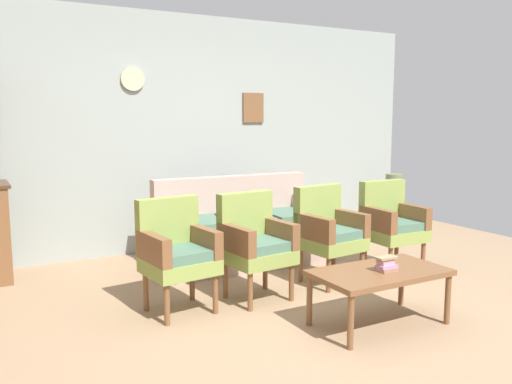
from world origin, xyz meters
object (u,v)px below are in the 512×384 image
object	(u,v)px
armchair_near_couch_end	(328,230)
armchair_row_middle	(391,222)
book_stack_on_table	(386,264)
armchair_near_cabinet	(177,250)
floral_couch	(242,232)
armchair_by_doorway	(255,241)
coffee_table	(380,276)
floor_vase_by_wall	(393,202)

from	to	relation	value
armchair_near_couch_end	armchair_row_middle	size ratio (longest dim) A/B	1.00
armchair_row_middle	book_stack_on_table	bearing A→B (deg)	-134.46
armchair_near_cabinet	armchair_row_middle	xyz separation A→B (m)	(2.29, 0.03, 0.00)
floral_couch	armchair_row_middle	world-z (taller)	same
floral_couch	armchair_by_doorway	xyz separation A→B (m)	(-0.43, -1.06, 0.17)
coffee_table	book_stack_on_table	size ratio (longest dim) A/B	6.28
armchair_near_cabinet	book_stack_on_table	size ratio (longest dim) A/B	5.65
armchair_near_cabinet	book_stack_on_table	distance (m)	1.62
armchair_by_doorway	coffee_table	bearing A→B (deg)	-61.94
floral_couch	armchair_near_cabinet	world-z (taller)	same
armchair_near_couch_end	book_stack_on_table	xyz separation A→B (m)	(-0.27, -1.07, -0.03)
armchair_by_doorway	coffee_table	world-z (taller)	armchair_by_doorway
armchair_row_middle	coffee_table	bearing A→B (deg)	-136.17
armchair_near_couch_end	floor_vase_by_wall	size ratio (longest dim) A/B	1.17
floral_couch	coffee_table	size ratio (longest dim) A/B	1.81
armchair_by_doorway	armchair_row_middle	xyz separation A→B (m)	(1.60, 0.06, 0.00)
floor_vase_by_wall	coffee_table	bearing A→B (deg)	-134.88
armchair_row_middle	floor_vase_by_wall	bearing A→B (deg)	46.07
armchair_near_cabinet	armchair_row_middle	size ratio (longest dim) A/B	1.00
armchair_by_doorway	floral_couch	bearing A→B (deg)	67.95
armchair_near_cabinet	armchair_by_doorway	world-z (taller)	same
armchair_row_middle	book_stack_on_table	world-z (taller)	armchair_row_middle
coffee_table	book_stack_on_table	bearing A→B (deg)	-50.62
armchair_by_doorway	armchair_row_middle	distance (m)	1.60
armchair_row_middle	coffee_table	distance (m)	1.50
armchair_near_couch_end	floor_vase_by_wall	world-z (taller)	armchair_near_couch_end
floor_vase_by_wall	armchair_row_middle	bearing A→B (deg)	-133.93
armchair_row_middle	floor_vase_by_wall	world-z (taller)	armchair_row_middle
coffee_table	floral_couch	bearing A→B (deg)	92.45
floral_couch	floor_vase_by_wall	bearing A→B (deg)	10.26
armchair_near_couch_end	coffee_table	xyz separation A→B (m)	(-0.30, -1.04, -0.12)
armchair_by_doorway	floor_vase_by_wall	world-z (taller)	armchair_by_doorway
floral_couch	coffee_table	bearing A→B (deg)	-87.55
armchair_near_couch_end	book_stack_on_table	size ratio (longest dim) A/B	5.65
armchair_by_doorway	armchair_row_middle	bearing A→B (deg)	2.32
book_stack_on_table	floral_couch	bearing A→B (deg)	93.20
armchair_by_doorway	armchair_near_couch_end	world-z (taller)	same
armchair_near_cabinet	coffee_table	world-z (taller)	armchair_near_cabinet
coffee_table	armchair_near_cabinet	bearing A→B (deg)	140.00
book_stack_on_table	armchair_near_couch_end	bearing A→B (deg)	75.83
floral_couch	coffee_table	distance (m)	2.04
coffee_table	armchair_near_couch_end	bearing A→B (deg)	73.91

